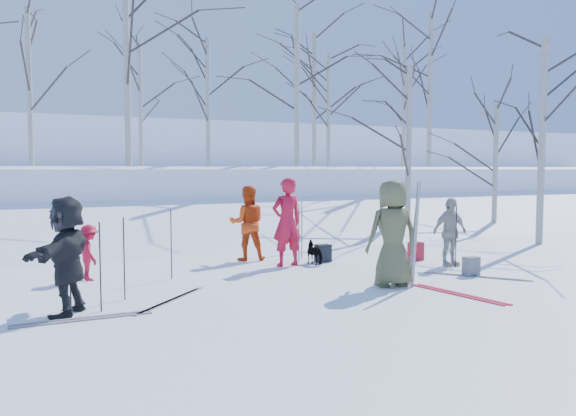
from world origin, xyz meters
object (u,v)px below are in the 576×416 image
skier_olive_center (392,233)px  skier_cream_east (450,232)px  skier_red_seated (89,253)px  skier_grey_west (67,255)px  backpack_red (416,251)px  backpack_dark (323,253)px  dog (316,252)px  skier_redor_behind (247,223)px  skier_red_north (287,222)px  backpack_grey (471,266)px

skier_olive_center → skier_cream_east: (2.40, 1.24, -0.22)m
skier_red_seated → skier_grey_west: 2.58m
backpack_red → skier_olive_center: bearing=-135.6°
skier_cream_east → backpack_dark: 2.84m
skier_olive_center → dog: skier_olive_center is taller
skier_redor_behind → backpack_dark: size_ratio=4.32×
skier_red_seated → dog: (4.75, -0.22, -0.27)m
skier_red_seated → skier_grey_west: size_ratio=0.62×
dog → backpack_red: 2.41m
skier_cream_east → backpack_dark: size_ratio=3.73×
skier_redor_behind → skier_grey_west: 5.36m
skier_red_north → backpack_grey: 3.91m
skier_cream_east → backpack_red: (-0.20, 0.91, -0.54)m
skier_grey_west → backpack_dark: 6.15m
backpack_red → backpack_dark: bearing=160.9°
backpack_red → skier_red_north: bearing=169.0°
skier_red_seated → skier_cream_east: skier_cream_east is taller
skier_red_north → backpack_red: bearing=165.7°
backpack_grey → backpack_dark: size_ratio=0.95×
skier_redor_behind → skier_grey_west: skier_grey_west is taller
skier_red_north → backpack_red: size_ratio=4.59×
dog → backpack_red: (2.36, -0.50, -0.05)m
skier_red_north → skier_olive_center: bearing=103.4°
backpack_red → backpack_grey: size_ratio=1.11×
skier_red_north → skier_cream_east: bearing=151.7°
skier_red_north → skier_red_seated: bearing=-5.2°
skier_redor_behind → backpack_dark: bearing=163.9°
skier_olive_center → backpack_grey: bearing=-166.6°
skier_red_north → backpack_grey: skier_red_north is taller
skier_red_seated → backpack_grey: 7.43m
skier_olive_center → skier_grey_west: (-5.44, 0.37, -0.10)m
skier_cream_east → backpack_red: bearing=102.3°
skier_olive_center → backpack_grey: size_ratio=5.09×
skier_redor_behind → backpack_dark: (1.47, -0.95, -0.66)m
skier_grey_west → dog: (5.28, 2.28, -0.60)m
skier_olive_center → skier_grey_west: size_ratio=1.12×
skier_red_north → backpack_red: (3.02, -0.59, -0.75)m
skier_grey_west → skier_cream_east: bearing=125.6°
skier_redor_behind → backpack_grey: 5.00m
skier_grey_west → dog: 5.79m
backpack_grey → backpack_dark: 3.29m
skier_olive_center → skier_red_seated: size_ratio=1.81×
skier_red_seated → backpack_red: bearing=-104.2°
skier_red_north → backpack_red: skier_red_north is taller
skier_red_north → backpack_grey: (2.83, -2.59, -0.77)m
skier_cream_east → skier_grey_west: size_ratio=0.86×
skier_red_north → backpack_grey: bearing=134.2°
skier_cream_east → backpack_grey: 1.28m
skier_cream_east → skier_red_north: bearing=155.0°
skier_olive_center → skier_red_seated: skier_olive_center is taller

